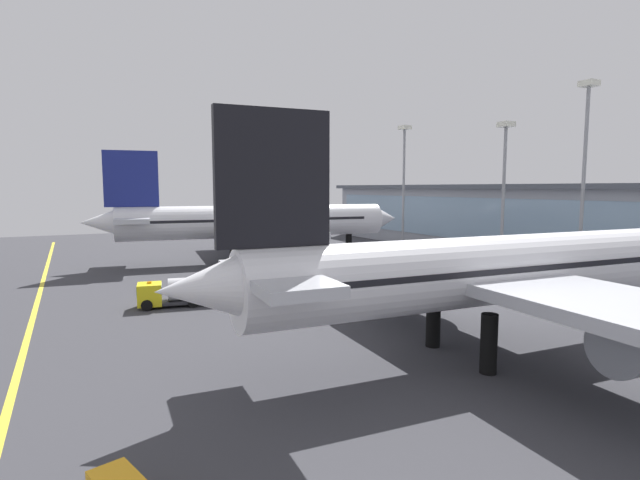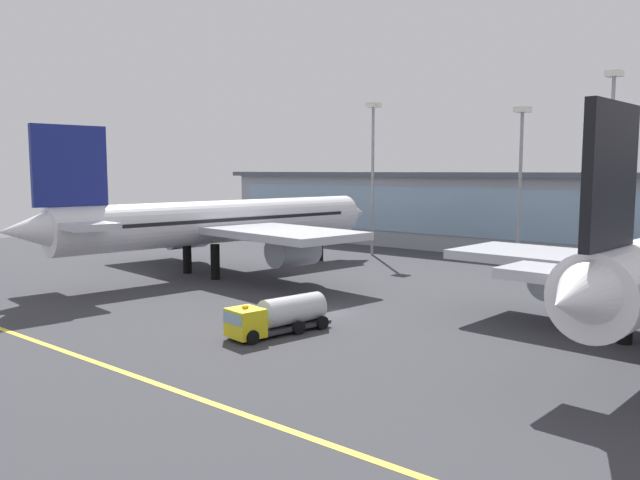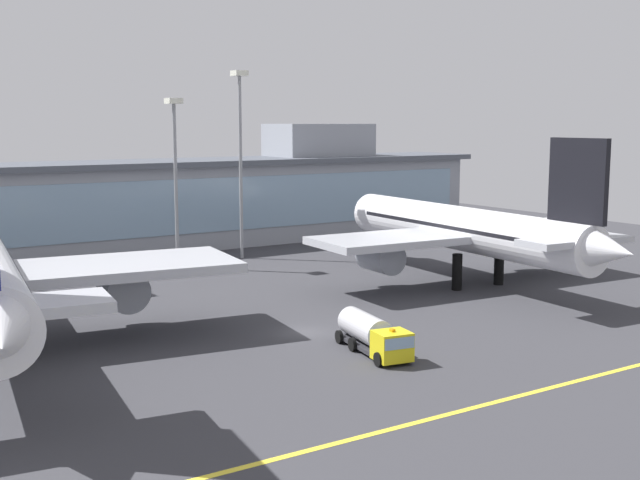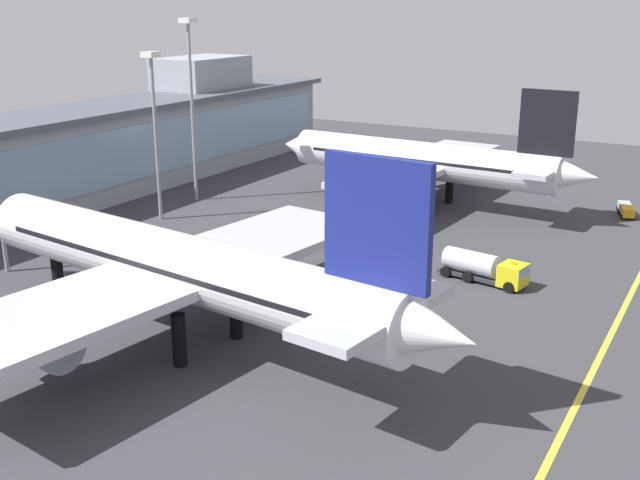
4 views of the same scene
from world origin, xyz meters
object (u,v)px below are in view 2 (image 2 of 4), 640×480
(fuel_tanker_truck, at_px, (276,316))
(airliner_near_left, at_px, (221,223))
(apron_light_mast_west, at_px, (611,145))
(apron_light_mast_centre, at_px, (521,162))
(apron_light_mast_east, at_px, (373,156))

(fuel_tanker_truck, bearing_deg, airliner_near_left, -114.25)
(apron_light_mast_west, height_order, apron_light_mast_centre, apron_light_mast_west)
(airliner_near_left, distance_m, fuel_tanker_truck, 31.68)
(fuel_tanker_truck, height_order, apron_light_mast_west, apron_light_mast_west)
(apron_light_mast_west, height_order, apron_light_mast_east, apron_light_mast_west)
(fuel_tanker_truck, xyz_separation_m, apron_light_mast_east, (-21.63, 44.35, 13.73))
(airliner_near_left, height_order, apron_light_mast_centre, apron_light_mast_centre)
(airliner_near_left, relative_size, fuel_tanker_truck, 5.64)
(airliner_near_left, xyz_separation_m, apron_light_mast_centre, (27.92, 26.48, 7.59))
(fuel_tanker_truck, relative_size, apron_light_mast_east, 0.40)
(apron_light_mast_east, bearing_deg, apron_light_mast_west, 3.05)
(apron_light_mast_centre, height_order, apron_light_mast_east, apron_light_mast_east)
(airliner_near_left, bearing_deg, fuel_tanker_truck, -116.34)
(apron_light_mast_centre, distance_m, apron_light_mast_east, 23.56)
(fuel_tanker_truck, bearing_deg, apron_light_mast_west, 174.77)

